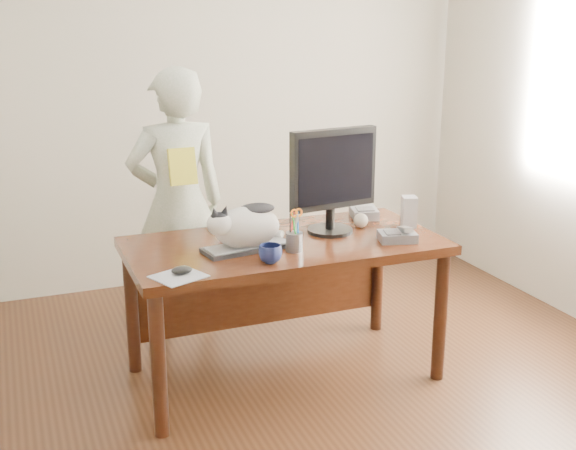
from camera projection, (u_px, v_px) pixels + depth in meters
The scene contains 16 objects.
room at pixel (337, 144), 2.98m from camera, with size 4.50×4.50×4.50m.
desk at pixel (279, 264), 3.80m from camera, with size 1.60×0.80×0.75m.
keyboard at pixel (247, 247), 3.55m from camera, with size 0.46×0.23×0.03m.
cat at pixel (244, 225), 3.51m from camera, with size 0.43×0.27×0.24m.
monitor at pixel (333, 175), 3.74m from camera, with size 0.50×0.27×0.56m.
pen_cup at pixel (294, 239), 3.52m from camera, with size 0.10×0.10×0.21m.
mousepad at pixel (179, 276), 3.18m from camera, with size 0.26×0.25×0.00m.
mouse at pixel (182, 270), 3.20m from camera, with size 0.11×0.09×0.04m.
coffee_mug at pixel (270, 254), 3.35m from camera, with size 0.11×0.11×0.09m, color #0E1438.
phone at pixel (398, 235), 3.68m from camera, with size 0.22×0.18×0.09m.
speaker at pixel (409, 212), 3.91m from camera, with size 0.10×0.11×0.17m.
baseball at pixel (361, 220), 3.91m from camera, with size 0.08×0.08×0.08m.
book_stack at pixel (235, 222), 3.90m from camera, with size 0.24×0.21×0.08m.
calculator at pixel (364, 212), 4.12m from camera, with size 0.19×0.22×0.06m.
person at pixel (177, 204), 4.24m from camera, with size 0.58×0.38×1.59m, color silver.
held_book at pixel (182, 167), 4.01m from camera, with size 0.15×0.09×0.21m.
Camera 1 is at (-1.28, -2.67, 1.86)m, focal length 45.00 mm.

